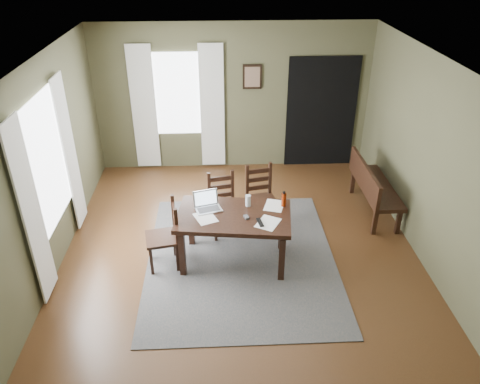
{
  "coord_description": "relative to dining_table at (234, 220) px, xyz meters",
  "views": [
    {
      "loc": [
        -0.27,
        -5.28,
        4.04
      ],
      "look_at": [
        0.0,
        0.3,
        0.9
      ],
      "focal_mm": 35.0,
      "sensor_mm": 36.0,
      "label": 1
    }
  ],
  "objects": [
    {
      "name": "window_left",
      "position": [
        -2.37,
        0.25,
        0.78
      ],
      "size": [
        0.01,
        1.3,
        1.7
      ],
      "color": "white",
      "rests_on": "ground"
    },
    {
      "name": "chair_back_right",
      "position": [
        0.45,
        0.92,
        -0.19
      ],
      "size": [
        0.51,
        0.51,
        0.97
      ],
      "rotation": [
        0.0,
        0.0,
        0.22
      ],
      "color": "black",
      "rests_on": "rug"
    },
    {
      "name": "laptop",
      "position": [
        -0.35,
        0.18,
        0.15
      ],
      "size": [
        0.4,
        0.35,
        0.23
      ],
      "rotation": [
        0.0,
        0.0,
        0.29
      ],
      "color": "#B7B7BC",
      "rests_on": "dining_table"
    },
    {
      "name": "drinking_glass",
      "position": [
        0.2,
        0.21,
        0.17
      ],
      "size": [
        0.07,
        0.07,
        0.16
      ],
      "primitive_type": "cylinder",
      "rotation": [
        0.0,
        0.0,
        0.01
      ],
      "color": "silver",
      "rests_on": "dining_table"
    },
    {
      "name": "paper_a",
      "position": [
        -0.37,
        -0.06,
        0.09
      ],
      "size": [
        0.35,
        0.39,
        0.0
      ],
      "primitive_type": "cube",
      "rotation": [
        0.0,
        0.0,
        0.4
      ],
      "color": "white",
      "rests_on": "dining_table"
    },
    {
      "name": "water_bottle",
      "position": [
        0.68,
        0.18,
        0.2
      ],
      "size": [
        0.07,
        0.07,
        0.22
      ],
      "rotation": [
        0.0,
        0.0,
        0.02
      ],
      "color": "#9E2D0C",
      "rests_on": "dining_table"
    },
    {
      "name": "curtain_back_right",
      "position": [
        -0.28,
        2.99,
        0.53
      ],
      "size": [
        0.44,
        0.03,
        2.3
      ],
      "color": "silver",
      "rests_on": "ground"
    },
    {
      "name": "rug",
      "position": [
        0.1,
        0.05,
        -0.66
      ],
      "size": [
        2.6,
        3.2,
        0.01
      ],
      "color": "#444444",
      "rests_on": "ground"
    },
    {
      "name": "chair_back_left",
      "position": [
        -0.13,
        0.74,
        -0.2
      ],
      "size": [
        0.49,
        0.49,
        0.95
      ],
      "rotation": [
        0.0,
        0.0,
        0.21
      ],
      "color": "black",
      "rests_on": "rug"
    },
    {
      "name": "bench",
      "position": [
        2.24,
        1.2,
        -0.16
      ],
      "size": [
        0.48,
        1.49,
        0.84
      ],
      "rotation": [
        0.0,
        0.0,
        1.57
      ],
      "color": "black",
      "rests_on": "ground"
    },
    {
      "name": "ground",
      "position": [
        0.1,
        0.05,
        -0.67
      ],
      "size": [
        5.0,
        6.0,
        0.01
      ],
      "color": "#492C16"
    },
    {
      "name": "paper_b",
      "position": [
        0.43,
        -0.23,
        0.09
      ],
      "size": [
        0.38,
        0.41,
        0.0
      ],
      "primitive_type": "cube",
      "rotation": [
        0.0,
        0.0,
        -0.51
      ],
      "color": "white",
      "rests_on": "dining_table"
    },
    {
      "name": "curtain_left_far",
      "position": [
        -2.34,
        1.07,
        0.53
      ],
      "size": [
        0.03,
        0.48,
        2.3
      ],
      "color": "silver",
      "rests_on": "ground"
    },
    {
      "name": "chair_end",
      "position": [
        -0.91,
        -0.04,
        -0.19
      ],
      "size": [
        0.5,
        0.5,
        0.97
      ],
      "rotation": [
        0.0,
        0.0,
        -1.38
      ],
      "color": "black",
      "rests_on": "rug"
    },
    {
      "name": "computer_mouse",
      "position": [
        0.16,
        -0.1,
        0.11
      ],
      "size": [
        0.08,
        0.1,
        0.03
      ],
      "primitive_type": "cube",
      "rotation": [
        0.0,
        0.0,
        0.33
      ],
      "color": "#3F3F42",
      "rests_on": "dining_table"
    },
    {
      "name": "curtain_left_near",
      "position": [
        -2.34,
        -0.57,
        0.53
      ],
      "size": [
        0.03,
        0.48,
        2.3
      ],
      "color": "silver",
      "rests_on": "ground"
    },
    {
      "name": "paper_d",
      "position": [
        0.56,
        0.2,
        0.09
      ],
      "size": [
        0.33,
        0.38,
        0.0
      ],
      "primitive_type": "cube",
      "rotation": [
        0.0,
        0.0,
        -0.29
      ],
      "color": "white",
      "rests_on": "dining_table"
    },
    {
      "name": "curtain_back_left",
      "position": [
        -1.52,
        2.99,
        0.53
      ],
      "size": [
        0.44,
        0.03,
        2.3
      ],
      "color": "silver",
      "rests_on": "ground"
    },
    {
      "name": "doorway_back",
      "position": [
        1.75,
        3.02,
        0.38
      ],
      "size": [
        1.3,
        0.03,
        2.1
      ],
      "color": "black",
      "rests_on": "ground"
    },
    {
      "name": "window_back",
      "position": [
        -0.9,
        3.02,
        0.78
      ],
      "size": [
        1.0,
        0.01,
        1.5
      ],
      "color": "white",
      "rests_on": "ground"
    },
    {
      "name": "tv_remote",
      "position": [
        0.33,
        -0.23,
        0.1
      ],
      "size": [
        0.09,
        0.2,
        0.02
      ],
      "primitive_type": "cube",
      "rotation": [
        0.0,
        0.0,
        0.19
      ],
      "color": "black",
      "rests_on": "dining_table"
    },
    {
      "name": "framed_picture",
      "position": [
        0.45,
        3.02,
        1.08
      ],
      "size": [
        0.34,
        0.03,
        0.44
      ],
      "color": "black",
      "rests_on": "ground"
    },
    {
      "name": "room_shell",
      "position": [
        0.1,
        0.05,
        1.13
      ],
      "size": [
        5.02,
        6.02,
        2.71
      ],
      "color": "#4C4C31",
      "rests_on": "ground"
    },
    {
      "name": "dining_table",
      "position": [
        0.0,
        0.0,
        0.0
      ],
      "size": [
        1.6,
        1.08,
        0.75
      ],
      "rotation": [
        0.0,
        0.0,
        -0.13
      ],
      "color": "black",
      "rests_on": "rug"
    }
  ]
}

